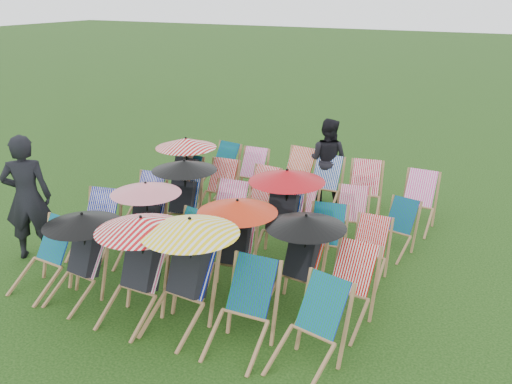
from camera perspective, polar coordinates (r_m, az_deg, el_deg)
The scene contains 33 objects.
ground at distance 9.10m, azimuth -0.99°, elevation -6.13°, with size 100.00×100.00×0.00m, color black.
deckchair_0 at distance 8.42m, azimuth -20.61°, elevation -6.18°, with size 0.68×0.91×0.94m.
deckchair_1 at distance 7.90m, azimuth -17.33°, elevation -6.12°, with size 1.03×1.09×1.22m.
deckchair_2 at distance 7.27m, azimuth -11.92°, elevation -7.36°, with size 1.14×1.18×1.35m.
deckchair_3 at distance 6.99m, azimuth -7.29°, elevation -7.95°, with size 1.19×1.25×1.41m.
deckchair_4 at distance 6.65m, azimuth -1.46°, elevation -11.78°, with size 0.69×0.94×1.00m.
deckchair_5 at distance 6.38m, azimuth 5.30°, elevation -13.53°, with size 0.81×1.00×0.97m.
deckchair_6 at distance 9.25m, azimuth -15.87°, elevation -3.22°, with size 0.80×0.99×0.96m.
deckchair_7 at distance 8.74m, azimuth -11.30°, elevation -2.92°, with size 1.05×1.13×1.25m.
deckchair_8 at distance 8.22m, azimuth -7.52°, elevation -5.66°, with size 0.75×0.95×0.94m.
deckchair_9 at distance 7.78m, azimuth -2.36°, elevation -5.29°, with size 1.09×1.19×1.30m.
deckchair_10 at distance 7.46m, azimuth 4.27°, elevation -6.71°, with size 1.05×1.11×1.25m.
deckchair_11 at distance 7.21m, azimuth 8.90°, elevation -9.53°, with size 0.69×0.92×0.95m.
deckchair_12 at distance 10.04m, azimuth -11.22°, elevation -1.11°, with size 0.69×0.90×0.92m.
deckchair_13 at distance 9.60m, azimuth -7.50°, elevation -0.47°, with size 1.09×1.19×1.29m.
deckchair_14 at distance 9.19m, azimuth -3.22°, elevation -2.51°, with size 0.74×0.97×0.99m.
deckchair_15 at distance 8.73m, azimuth 2.54°, elevation -2.06°, with size 1.17×1.24×1.39m.
deckchair_16 at distance 8.47m, azimuth 6.86°, elevation -4.91°, with size 0.75×0.94×0.92m.
deckchair_17 at distance 8.32m, azimuth 11.00°, elevation -5.86°, with size 0.58×0.80×0.86m.
deckchair_18 at distance 10.78m, azimuth -7.41°, elevation 2.00°, with size 1.13×1.17×1.34m.
deckchair_19 at distance 10.53m, azimuth -3.95°, elevation 0.31°, with size 0.68×0.91×0.95m.
deckchair_20 at distance 10.16m, azimuth -0.01°, elevation -0.42°, with size 0.70×0.91×0.93m.
deckchair_21 at distance 9.76m, azimuth 4.18°, elevation -1.67°, with size 0.60×0.80×0.83m.
deckchair_22 at distance 9.42m, azimuth 9.33°, elevation -2.57°, with size 0.70×0.88×0.87m.
deckchair_23 at distance 9.22m, azimuth 13.73°, elevation -3.57°, with size 0.67×0.84×0.82m.
deckchair_24 at distance 11.67m, azimuth -3.88°, elevation 2.31°, with size 0.77×0.97×0.96m.
deckchair_25 at distance 11.37m, azimuth -0.77°, elevation 1.78°, with size 0.65×0.88×0.92m.
deckchair_26 at distance 11.04m, azimuth 3.70°, elevation 1.45°, with size 0.77×1.00×1.02m.
deckchair_27 at distance 10.73m, azimuth 6.65°, elevation 0.66°, with size 0.67×0.92×0.96m.
deckchair_28 at distance 10.52m, azimuth 10.71°, elevation 0.06°, with size 0.80×1.00×0.97m.
deckchair_29 at distance 10.25m, azimuth 15.73°, elevation -0.97°, with size 0.63×0.88×0.95m.
person_left at distance 9.30m, azimuth -21.92°, elevation -0.50°, with size 0.71×0.47×1.96m, color black.
person_rear at distance 11.16m, azimuth 7.15°, elevation 3.22°, with size 0.80×0.62×1.64m, color black.
Camera 1 is at (3.94, -7.17, 3.99)m, focal length 40.00 mm.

